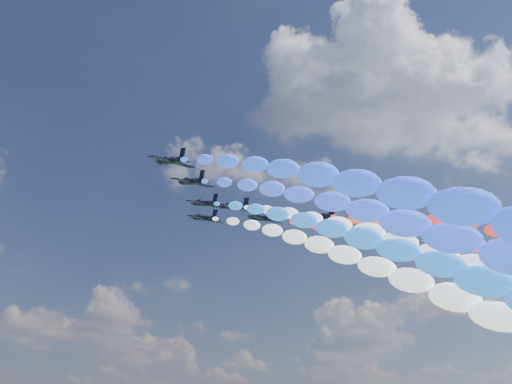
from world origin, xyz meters
TOP-DOWN VIEW (x-y plane):
  - jet_0 at (-28.41, -4.69)m, footprint 9.50×13.00m
  - trail_0 at (-28.41, -57.87)m, footprint 5.90×101.91m
  - jet_1 at (-18.76, 2.80)m, footprint 10.06×13.41m
  - trail_1 at (-18.76, -50.38)m, footprint 5.90×101.91m
  - jet_2 at (-8.22, 13.48)m, footprint 9.63×13.09m
  - trail_2 at (-8.22, -39.70)m, footprint 5.90×101.91m
  - jet_3 at (-0.97, 11.35)m, footprint 10.14×13.46m
  - trail_3 at (-0.97, -41.83)m, footprint 5.90×101.91m
  - jet_4 at (-1.69, 23.50)m, footprint 10.22×13.52m
  - trail_4 at (-1.69, -29.68)m, footprint 5.90×101.91m
  - jet_5 at (10.46, 14.31)m, footprint 10.09×13.43m
  - trail_5 at (10.46, -38.87)m, footprint 5.90×101.91m
  - jet_6 at (20.20, 4.00)m, footprint 10.13×13.45m
  - jet_7 at (27.79, -5.80)m, footprint 10.22×13.52m

SIDE VIEW (x-z plane):
  - trail_0 at x=-28.41m, z-range 40.63..91.77m
  - trail_1 at x=-18.76m, z-range 40.63..91.77m
  - trail_2 at x=-8.22m, z-range 40.63..91.77m
  - trail_3 at x=-0.97m, z-range 40.63..91.77m
  - trail_4 at x=-1.69m, z-range 40.63..91.77m
  - trail_5 at x=10.46m, z-range 40.63..91.77m
  - jet_0 at x=-28.41m, z-range 87.21..93.38m
  - jet_1 at x=-18.76m, z-range 87.21..93.38m
  - jet_2 at x=-8.22m, z-range 87.21..93.38m
  - jet_3 at x=-0.97m, z-range 87.21..93.38m
  - jet_4 at x=-1.69m, z-range 87.21..93.38m
  - jet_5 at x=10.46m, z-range 87.21..93.38m
  - jet_6 at x=20.20m, z-range 87.21..93.38m
  - jet_7 at x=27.79m, z-range 87.21..93.38m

